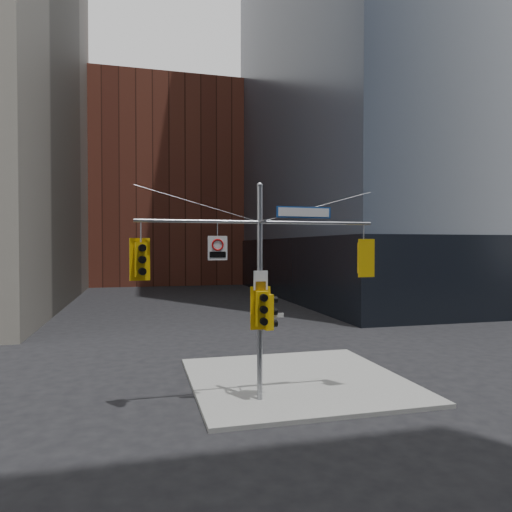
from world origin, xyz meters
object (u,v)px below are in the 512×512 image
traffic_light_east_arm (364,258)px  traffic_light_pole_side (269,312)px  signal_assembly (260,270)px  street_sign_blade (304,212)px  regulatory_sign_arm (218,247)px  traffic_light_west_arm (141,259)px  traffic_light_pole_front (262,309)px

traffic_light_east_arm → traffic_light_pole_side: (-3.42, 0.01, -1.77)m
signal_assembly → street_sign_blade: size_ratio=4.12×
traffic_light_pole_side → regulatory_sign_arm: (-1.73, -0.03, 2.14)m
signal_assembly → traffic_light_west_arm: 3.81m
traffic_light_west_arm → street_sign_blade: size_ratio=0.68×
signal_assembly → regulatory_sign_arm: size_ratio=10.25×
traffic_light_pole_front → regulatory_sign_arm: regulatory_sign_arm is taller
traffic_light_east_arm → regulatory_sign_arm: bearing=-4.1°
street_sign_blade → regulatory_sign_arm: street_sign_blade is taller
traffic_light_east_arm → street_sign_blade: 2.70m
traffic_light_pole_front → regulatory_sign_arm: 2.45m
street_sign_blade → regulatory_sign_arm: 3.16m
traffic_light_east_arm → traffic_light_west_arm: bearing=-4.4°
traffic_light_pole_side → traffic_light_pole_front: traffic_light_pole_front is taller
traffic_light_west_arm → traffic_light_pole_front: bearing=-15.3°
traffic_light_pole_side → signal_assembly: bearing=84.9°
traffic_light_east_arm → traffic_light_pole_front: traffic_light_east_arm is taller
traffic_light_pole_side → street_sign_blade: street_sign_blade is taller
traffic_light_east_arm → traffic_light_pole_front: size_ratio=0.93×
signal_assembly → traffic_light_east_arm: bearing=0.0°
traffic_light_east_arm → street_sign_blade: street_sign_blade is taller
traffic_light_east_arm → traffic_light_pole_side: size_ratio=1.12×
traffic_light_west_arm → traffic_light_pole_side: traffic_light_west_arm is taller
traffic_light_pole_side → regulatory_sign_arm: regulatory_sign_arm is taller
traffic_light_east_arm → traffic_light_pole_side: 3.85m
signal_assembly → regulatory_sign_arm: bearing=-179.2°
street_sign_blade → regulatory_sign_arm: (-2.94, -0.02, -1.17)m
street_sign_blade → traffic_light_east_arm: bearing=-2.1°
traffic_light_pole_side → regulatory_sign_arm: size_ratio=1.50×
regulatory_sign_arm → traffic_light_west_arm: bearing=-176.6°
traffic_light_pole_side → street_sign_blade: size_ratio=0.60×
signal_assembly → traffic_light_pole_front: (-0.00, -0.27, -1.23)m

